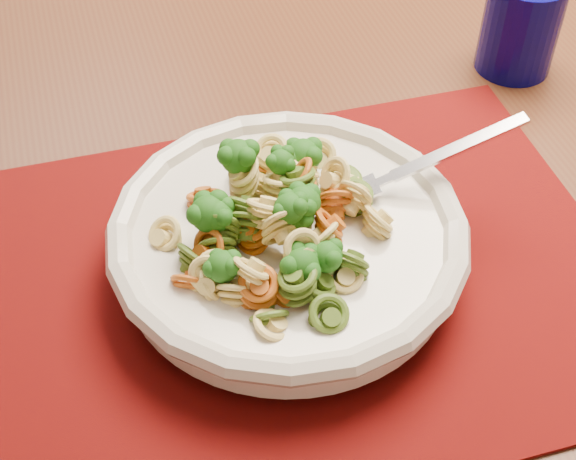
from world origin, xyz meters
TOP-DOWN VIEW (x-y plane):
  - dining_table at (-0.39, -0.52)m, footprint 1.54×1.25m
  - placemat at (-0.43, -0.60)m, footprint 0.58×0.51m
  - pasta_bowl at (-0.44, -0.59)m, footprint 0.27×0.27m
  - pasta_broccoli_heap at (-0.44, -0.59)m, footprint 0.23×0.23m
  - fork at (-0.37, -0.59)m, footprint 0.18×0.09m
  - tumbler at (-0.10, -0.50)m, footprint 0.07×0.07m

SIDE VIEW (x-z plane):
  - dining_table at x=-0.39m, z-range 0.25..0.94m
  - placemat at x=-0.43m, z-range 0.69..0.69m
  - pasta_bowl at x=-0.44m, z-range 0.70..0.75m
  - tumbler at x=-0.10m, z-range 0.69..0.78m
  - fork at x=-0.37m, z-range 0.70..0.78m
  - pasta_broccoli_heap at x=-0.44m, z-range 0.71..0.77m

